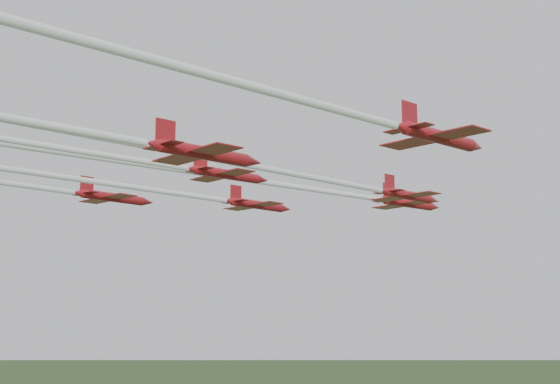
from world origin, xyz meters
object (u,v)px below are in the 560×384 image
Objects in this scene: jet_row3_mid at (133,160)px; jet_row3_right at (342,111)px; jet_row2_right at (309,177)px; jet_row3_left at (43,188)px; jet_lead at (326,191)px; jet_row2_left at (194,196)px; jet_row4_right at (0,116)px.

jet_row3_right is at bearing 3.63° from jet_row3_mid.
jet_row2_right is 18.48m from jet_row3_right.
jet_row3_mid is (23.03, -7.57, -0.52)m from jet_row3_left.
jet_lead is at bearing 44.89° from jet_row3_left.
jet_row2_left is at bearing 130.79° from jet_row3_mid.
jet_row3_mid is 0.78× the size of jet_row4_right.
jet_row2_right is 1.19× the size of jet_row3_mid.
jet_lead is 1.18× the size of jet_row2_left.
jet_row3_left is 0.92× the size of jet_row3_right.
jet_row2_left is 18.84m from jet_row3_left.
jet_row4_right is at bearing -87.11° from jet_row2_right.
jet_row2_left is at bearing -145.34° from jet_lead.
jet_row4_right is (10.26, -22.79, -2.31)m from jet_row3_mid.
jet_row2_right is 38.18m from jet_row3_left.
jet_row2_right is at bearing 95.17° from jet_row4_right.
jet_row3_left is (-38.07, -1.51, 2.47)m from jet_row2_right.
jet_row2_right is 32.22m from jet_row4_right.
jet_lead is 1.14× the size of jet_row3_right.
jet_row2_left is 46.63m from jet_row3_right.
jet_row3_left is at bearing -128.93° from jet_lead.
jet_lead reaches higher than jet_row2_right.
jet_row2_left is at bearing 157.24° from jet_row3_right.
jet_row4_right is at bearing -120.25° from jet_row3_right.
jet_row2_left is 24.71m from jet_row3_mid.
jet_lead is 1.22× the size of jet_row3_mid.
jet_row3_mid reaches higher than jet_row2_right.
jet_row3_right reaches higher than jet_row4_right.
jet_lead is at bearing 108.87° from jet_row4_right.
jet_row2_right is at bearing 12.02° from jet_row3_left.
jet_row4_right is at bearing -51.49° from jet_row3_mid.
jet_row3_right is (49.89, -12.61, -0.95)m from jet_row3_left.
jet_row3_mid reaches higher than jet_row4_right.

